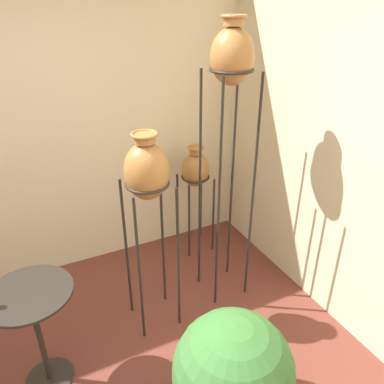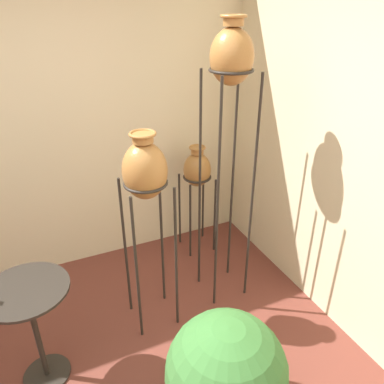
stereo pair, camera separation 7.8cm
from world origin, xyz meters
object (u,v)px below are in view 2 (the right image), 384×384
Objects in this scene: vase_stand_tall at (231,69)px; potted_plant at (226,375)px; side_table at (32,315)px; vase_stand_medium at (145,175)px; vase_stand_short at (197,172)px.

vase_stand_tall is 2.77× the size of potted_plant.
side_table is at bearing -169.48° from vase_stand_tall.
vase_stand_tall is 1.42× the size of vase_stand_medium.
vase_stand_short is 1.38× the size of potted_plant.
vase_stand_tall reaches higher than vase_stand_short.
vase_stand_medium is at bearing -134.88° from vase_stand_short.
vase_stand_tall is 2.89× the size of side_table.
vase_stand_tall is at bearing -95.88° from vase_stand_short.
vase_stand_short reaches higher than side_table.
vase_stand_medium is 2.03× the size of side_table.
side_table is at bearing -166.12° from vase_stand_medium.
vase_stand_short is (0.07, 0.65, -1.01)m from vase_stand_tall.
vase_stand_medium is 1.27m from potted_plant.
vase_stand_medium is 1.09m from vase_stand_short.
potted_plant is at bearing -84.52° from vase_stand_medium.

